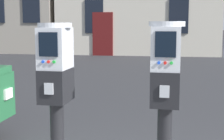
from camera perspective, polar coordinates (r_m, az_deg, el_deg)
parking_meter_near_kerb at (r=2.23m, az=-9.29°, el=-3.65°), size 0.22×0.26×1.43m
parking_meter_twin_adjacent at (r=2.11m, az=8.89°, el=-4.13°), size 0.22×0.26×1.43m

